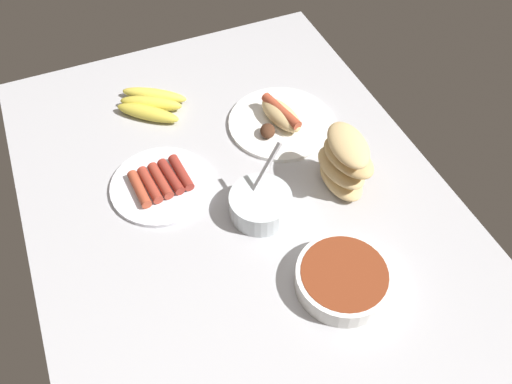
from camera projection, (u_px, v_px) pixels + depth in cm
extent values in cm
cube|color=#B2B2B7|center=(237.00, 200.00, 119.11)|extent=(120.00, 90.00, 3.00)
cylinder|color=white|center=(343.00, 279.00, 102.28)|extent=(18.63, 18.63, 4.27)
cylinder|color=maroon|center=(344.00, 274.00, 100.93)|extent=(16.77, 16.77, 1.00)
cylinder|color=white|center=(281.00, 123.00, 131.91)|extent=(25.93, 25.93, 1.00)
ellipsoid|color=#DBB77A|center=(281.00, 115.00, 129.82)|extent=(14.62, 8.93, 4.40)
cylinder|color=#AD472D|center=(281.00, 111.00, 128.88)|extent=(13.14, 5.27, 2.40)
ellipsoid|color=#472819|center=(268.00, 131.00, 127.43)|extent=(5.47, 5.05, 2.80)
cylinder|color=silver|center=(261.00, 205.00, 112.97)|extent=(13.41, 13.41, 5.32)
cylinder|color=beige|center=(261.00, 202.00, 112.15)|extent=(11.80, 11.80, 2.39)
cube|color=#B7B7BC|center=(262.00, 174.00, 110.59)|extent=(3.04, 9.44, 13.77)
ellipsoid|color=gold|center=(148.00, 113.00, 132.40)|extent=(13.71, 15.18, 3.41)
ellipsoid|color=gold|center=(151.00, 103.00, 134.43)|extent=(11.26, 15.59, 3.68)
ellipsoid|color=#E5D14C|center=(154.00, 95.00, 136.68)|extent=(12.59, 16.19, 3.36)
cylinder|color=white|center=(161.00, 185.00, 119.16)|extent=(22.86, 22.86, 1.00)
cylinder|color=maroon|center=(181.00, 172.00, 119.42)|extent=(10.18, 3.11, 2.26)
cylinder|color=maroon|center=(171.00, 177.00, 118.66)|extent=(10.24, 3.57, 2.26)
cylinder|color=#9E3828|center=(160.00, 181.00, 117.89)|extent=(10.21, 3.31, 2.26)
cylinder|color=#9E3828|center=(150.00, 185.00, 117.13)|extent=(10.21, 3.31, 2.26)
cylinder|color=#AD472D|center=(139.00, 189.00, 116.37)|extent=(10.16, 2.99, 2.26)
ellipsoid|color=#DBB77A|center=(341.00, 178.00, 118.75)|extent=(13.77, 7.81, 3.60)
ellipsoid|color=#DBB77A|center=(341.00, 167.00, 116.03)|extent=(14.54, 9.29, 3.60)
ellipsoid|color=tan|center=(348.00, 157.00, 113.01)|extent=(14.95, 10.20, 3.60)
ellipsoid|color=#DBB77A|center=(348.00, 145.00, 110.32)|extent=(14.54, 9.27, 3.60)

